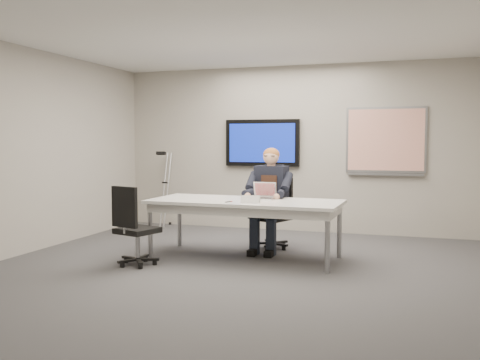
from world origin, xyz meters
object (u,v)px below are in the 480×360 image
(conference_table, at_px, (245,207))
(office_chair_near, at_px, (135,241))
(laptop, at_px, (263,195))
(seated_person, at_px, (268,210))
(office_chair_far, at_px, (274,226))

(conference_table, distance_m, office_chair_near, 1.47)
(conference_table, bearing_deg, laptop, 52.41)
(seated_person, height_order, laptop, seated_person)
(office_chair_near, distance_m, seated_person, 1.91)
(office_chair_far, xyz_separation_m, seated_person, (-0.02, -0.25, 0.27))
(office_chair_near, bearing_deg, conference_table, -127.64)
(seated_person, relative_size, laptop, 4.54)
(office_chair_far, distance_m, office_chair_near, 2.09)
(office_chair_near, bearing_deg, laptop, -125.04)
(office_chair_far, xyz_separation_m, laptop, (0.01, -0.56, 0.50))
(office_chair_near, bearing_deg, seated_person, -117.40)
(office_chair_near, relative_size, laptop, 3.12)
(conference_table, height_order, office_chair_far, office_chair_far)
(conference_table, xyz_separation_m, office_chair_near, (-1.15, -0.83, -0.37))
(seated_person, bearing_deg, conference_table, -100.48)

